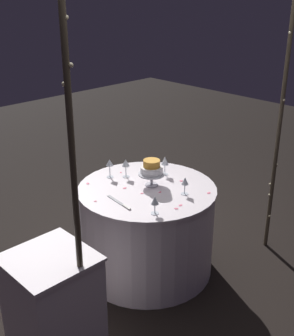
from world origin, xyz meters
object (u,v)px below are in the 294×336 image
wine_glass_1 (185,182)px  tiered_cake (152,169)px  decorative_arch (203,102)px  side_table (54,311)px  main_table (147,229)px  wine_glass_4 (165,161)px  cake_knife (120,203)px  wine_glass_3 (155,201)px  wine_glass_0 (110,164)px  wine_glass_2 (126,164)px

wine_glass_1 → tiered_cake: bearing=-76.4°
decorative_arch → tiered_cake: size_ratio=10.93×
side_table → wine_glass_1: (-1.29, -0.04, 0.48)m
main_table → wine_glass_4: (-0.30, -0.09, 0.52)m
wine_glass_1 → cake_knife: (0.48, -0.23, -0.10)m
tiered_cake → wine_glass_3: bearing=47.9°
tiered_cake → wine_glass_1: bearing=103.6°
wine_glass_1 → side_table: bearing=1.9°
side_table → wine_glass_1: 1.38m
wine_glass_1 → wine_glass_3: wine_glass_1 is taller
tiered_cake → wine_glass_0: (0.14, -0.37, -0.02)m
main_table → wine_glass_2: size_ratio=6.96×
side_table → main_table: bearing=-163.8°
wine_glass_3 → wine_glass_1: bearing=-171.3°
tiered_cake → wine_glass_4: 0.26m
decorative_arch → wine_glass_2: (-0.02, -0.82, -0.69)m
wine_glass_2 → wine_glass_3: size_ratio=1.18×
decorative_arch → cake_knife: decorative_arch is taller
wine_glass_0 → cake_knife: (0.27, 0.44, -0.12)m
wine_glass_0 → wine_glass_1: bearing=107.6°
side_table → wine_glass_2: size_ratio=4.94×
decorative_arch → wine_glass_2: 1.08m
tiered_cake → side_table: bearing=15.7°
wine_glass_1 → cake_knife: bearing=-26.0°
wine_glass_0 → wine_glass_2: bearing=138.5°
main_table → side_table: side_table is taller
main_table → cake_knife: size_ratio=3.89×
decorative_arch → wine_glass_4: (-0.30, -0.62, -0.70)m
wine_glass_3 → cake_knife: size_ratio=0.47×
cake_knife → side_table: bearing=18.7°
main_table → wine_glass_4: size_ratio=6.80×
side_table → wine_glass_3: bearing=178.8°
wine_glass_1 → wine_glass_3: 0.41m
main_table → wine_glass_0: size_ratio=6.92×
decorative_arch → wine_glass_3: bearing=-34.2°
wine_glass_1 → cake_knife: wine_glass_1 is taller
side_table → tiered_cake: bearing=-164.3°
side_table → tiered_cake: (-1.22, -0.34, 0.52)m
main_table → wine_glass_2: (-0.02, -0.28, 0.52)m
decorative_arch → wine_glass_1: 0.77m
main_table → decorative_arch: bearing=90.1°
side_table → wine_glass_1: bearing=-178.1°
side_table → cake_knife: 0.94m
tiered_cake → cake_knife: bearing=9.6°
main_table → wine_glass_1: wine_glass_1 is taller
tiered_cake → wine_glass_1: 0.31m
decorative_arch → cake_knife: bearing=-53.9°
side_table → wine_glass_0: 1.39m
wine_glass_3 → wine_glass_0: bearing=-104.4°
tiered_cake → wine_glass_0: bearing=-69.3°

